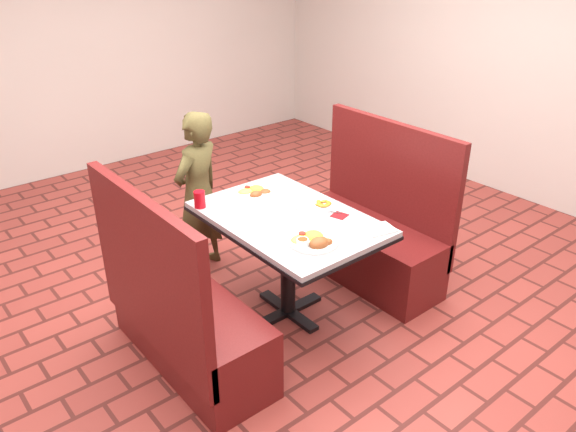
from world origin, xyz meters
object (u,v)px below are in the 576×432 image
at_px(booth_bench_left, 183,319).
at_px(diner_person, 198,194).
at_px(booth_bench_right, 370,236).
at_px(dining_table, 288,229).
at_px(far_dinner_plate, 255,190).
at_px(plantain_plate, 323,205).
at_px(red_tumbler, 200,199).
at_px(near_dinner_plate, 313,239).

bearing_deg(booth_bench_left, diner_person, 53.12).
xyz_separation_m(booth_bench_right, diner_person, (-0.92, 0.90, 0.30)).
xyz_separation_m(dining_table, far_dinner_plate, (0.04, 0.41, 0.12)).
relative_size(booth_bench_right, diner_person, 0.96).
relative_size(dining_table, far_dinner_plate, 4.52).
distance_m(plantain_plate, red_tumbler, 0.81).
relative_size(diner_person, near_dinner_plate, 4.27).
xyz_separation_m(booth_bench_right, plantain_plate, (-0.53, -0.04, 0.43)).
bearing_deg(near_dinner_plate, red_tumbler, 106.59).
distance_m(booth_bench_right, near_dinner_plate, 1.08).
xyz_separation_m(booth_bench_left, plantain_plate, (1.07, -0.04, 0.43)).
distance_m(diner_person, near_dinner_plate, 1.28).
bearing_deg(red_tumbler, far_dinner_plate, -8.29).
height_order(dining_table, plantain_plate, plantain_plate).
distance_m(near_dinner_plate, plantain_plate, 0.50).
bearing_deg(red_tumbler, plantain_plate, -38.82).
bearing_deg(diner_person, red_tumbler, 41.63).
height_order(far_dinner_plate, red_tumbler, red_tumbler).
relative_size(booth_bench_left, red_tumbler, 10.80).
bearing_deg(red_tumbler, diner_person, 61.28).
height_order(dining_table, booth_bench_left, booth_bench_left).
bearing_deg(far_dinner_plate, booth_bench_left, -154.12).
bearing_deg(diner_person, near_dinner_plate, 70.74).
distance_m(booth_bench_right, plantain_plate, 0.68).
bearing_deg(far_dinner_plate, plantain_plate, -63.19).
bearing_deg(booth_bench_left, far_dinner_plate, 25.88).
xyz_separation_m(near_dinner_plate, far_dinner_plate, (0.15, 0.77, -0.01)).
bearing_deg(diner_person, booth_bench_left, 33.47).
relative_size(near_dinner_plate, red_tumbler, 2.63).
distance_m(booth_bench_left, booth_bench_right, 1.60).
relative_size(booth_bench_left, near_dinner_plate, 4.10).
distance_m(booth_bench_left, near_dinner_plate, 0.90).
xyz_separation_m(diner_person, red_tumbler, (-0.24, -0.44, 0.18)).
height_order(diner_person, plantain_plate, diner_person).
distance_m(dining_table, plantain_plate, 0.29).
relative_size(dining_table, near_dinner_plate, 4.15).
xyz_separation_m(booth_bench_left, red_tumbler, (0.44, 0.47, 0.48)).
height_order(dining_table, far_dinner_plate, far_dinner_plate).
relative_size(plantain_plate, red_tumbler, 1.64).
xyz_separation_m(booth_bench_left, diner_person, (0.68, 0.90, 0.30)).
bearing_deg(dining_table, booth_bench_left, 180.00).
bearing_deg(near_dinner_plate, booth_bench_right, 21.81).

